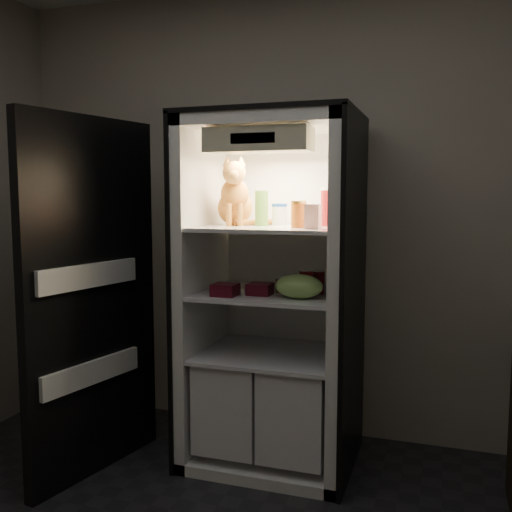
# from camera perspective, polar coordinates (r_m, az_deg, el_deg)

# --- Properties ---
(room_shell) EXTENTS (3.60, 3.60, 3.60)m
(room_shell) POSITION_cam_1_polar(r_m,az_deg,el_deg) (1.79, -11.20, 11.30)
(room_shell) COLOR white
(room_shell) RESTS_ON floor
(refrigerator) EXTENTS (0.90, 0.72, 1.88)m
(refrigerator) POSITION_cam_1_polar(r_m,az_deg,el_deg) (3.13, 1.80, -6.09)
(refrigerator) COLOR white
(refrigerator) RESTS_ON floor
(fridge_door) EXTENTS (0.24, 0.86, 1.85)m
(fridge_door) POSITION_cam_1_polar(r_m,az_deg,el_deg) (3.07, -16.06, -4.25)
(fridge_door) COLOR black
(fridge_door) RESTS_ON floor
(tabby_cat) EXTENTS (0.34, 0.37, 0.37)m
(tabby_cat) POSITION_cam_1_polar(r_m,az_deg,el_deg) (3.12, -2.09, 5.66)
(tabby_cat) COLOR orange
(tabby_cat) RESTS_ON refrigerator
(parmesan_shaker) EXTENTS (0.07, 0.07, 0.19)m
(parmesan_shaker) POSITION_cam_1_polar(r_m,az_deg,el_deg) (3.03, 0.56, 4.79)
(parmesan_shaker) COLOR #248526
(parmesan_shaker) RESTS_ON refrigerator
(mayo_tub) EXTENTS (0.08, 0.08, 0.12)m
(mayo_tub) POSITION_cam_1_polar(r_m,az_deg,el_deg) (3.11, 2.35, 4.18)
(mayo_tub) COLOR white
(mayo_tub) RESTS_ON refrigerator
(salsa_jar) EXTENTS (0.08, 0.08, 0.14)m
(salsa_jar) POSITION_cam_1_polar(r_m,az_deg,el_deg) (2.89, 4.25, 4.19)
(salsa_jar) COLOR maroon
(salsa_jar) RESTS_ON refrigerator
(pepper_jar) EXTENTS (0.12, 0.12, 0.20)m
(pepper_jar) POSITION_cam_1_polar(r_m,az_deg,el_deg) (3.04, 7.60, 4.91)
(pepper_jar) COLOR maroon
(pepper_jar) RESTS_ON refrigerator
(cream_carton) EXTENTS (0.07, 0.07, 0.12)m
(cream_carton) POSITION_cam_1_polar(r_m,az_deg,el_deg) (2.79, 5.71, 3.96)
(cream_carton) COLOR white
(cream_carton) RESTS_ON refrigerator
(soda_can_a) EXTENTS (0.07, 0.07, 0.12)m
(soda_can_a) POSITION_cam_1_polar(r_m,az_deg,el_deg) (3.04, 5.85, -2.47)
(soda_can_a) COLOR black
(soda_can_a) RESTS_ON refrigerator
(soda_can_b) EXTENTS (0.07, 0.07, 0.12)m
(soda_can_b) POSITION_cam_1_polar(r_m,az_deg,el_deg) (3.00, 6.25, -2.60)
(soda_can_b) COLOR black
(soda_can_b) RESTS_ON refrigerator
(soda_can_c) EXTENTS (0.07, 0.07, 0.13)m
(soda_can_c) POSITION_cam_1_polar(r_m,az_deg,el_deg) (2.92, 5.05, -2.69)
(soda_can_c) COLOR black
(soda_can_c) RESTS_ON refrigerator
(condiment_jar) EXTENTS (0.06, 0.06, 0.08)m
(condiment_jar) POSITION_cam_1_polar(r_m,az_deg,el_deg) (3.03, 2.53, -2.86)
(condiment_jar) COLOR #563D18
(condiment_jar) RESTS_ON refrigerator
(grape_bag) EXTENTS (0.24, 0.18, 0.12)m
(grape_bag) POSITION_cam_1_polar(r_m,az_deg,el_deg) (2.86, 4.33, -3.04)
(grape_bag) COLOR #85C15A
(grape_bag) RESTS_ON refrigerator
(berry_box_left) EXTENTS (0.12, 0.12, 0.06)m
(berry_box_left) POSITION_cam_1_polar(r_m,az_deg,el_deg) (2.93, -3.10, -3.39)
(berry_box_left) COLOR #540E19
(berry_box_left) RESTS_ON refrigerator
(berry_box_right) EXTENTS (0.12, 0.12, 0.06)m
(berry_box_right) POSITION_cam_1_polar(r_m,az_deg,el_deg) (2.95, 0.40, -3.32)
(berry_box_right) COLOR #540E19
(berry_box_right) RESTS_ON refrigerator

